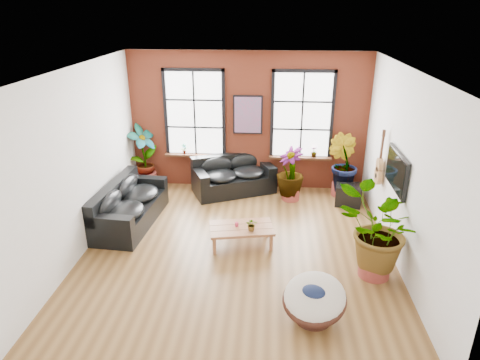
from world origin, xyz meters
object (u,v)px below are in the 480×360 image
object	(u,v)px
sofa_back	(233,176)
coffee_table	(241,229)
sofa_left	(128,206)
papasan_chair	(314,299)

from	to	relation	value
sofa_back	coffee_table	world-z (taller)	sofa_back
sofa_left	coffee_table	bearing A→B (deg)	-101.83
sofa_back	coffee_table	size ratio (longest dim) A/B	1.64
sofa_back	sofa_left	xyz separation A→B (m)	(-2.15, -1.92, -0.00)
sofa_back	sofa_left	distance (m)	2.88
coffee_table	papasan_chair	world-z (taller)	papasan_chair
sofa_left	coffee_table	size ratio (longest dim) A/B	1.74
coffee_table	papasan_chair	distance (m)	2.48
sofa_back	papasan_chair	xyz separation A→B (m)	(1.68, -4.80, -0.04)
sofa_back	papasan_chair	distance (m)	5.08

